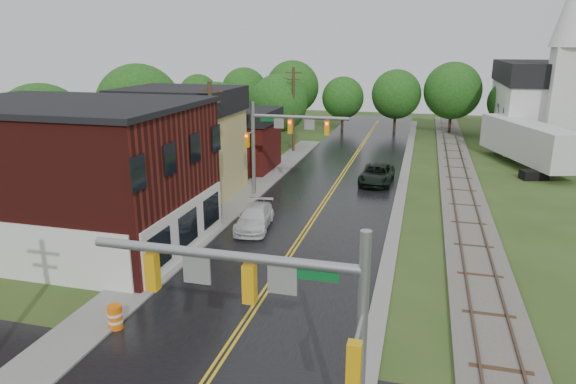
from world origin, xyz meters
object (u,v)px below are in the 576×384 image
at_px(utility_pole_b, 212,147).
at_px(tree_left_c, 217,113).
at_px(utility_pole_c, 293,108).
at_px(pickup_white, 255,218).
at_px(suv_dark, 377,175).
at_px(church, 550,95).
at_px(tree_left_a, 44,133).
at_px(semi_trailer, 527,141).
at_px(traffic_signal_near, 278,306).
at_px(construction_barrel, 115,317).
at_px(tree_left_e, 280,105).
at_px(brick_building, 71,175).
at_px(traffic_signal_far, 280,133).
at_px(tree_left_b, 140,109).

height_order(utility_pole_b, tree_left_c, utility_pole_b).
relative_size(utility_pole_c, pickup_white, 1.86).
bearing_deg(suv_dark, utility_pole_c, 134.46).
distance_m(church, tree_left_a, 51.01).
relative_size(utility_pole_b, semi_trailer, 0.65).
distance_m(traffic_signal_near, suv_dark, 31.32).
distance_m(church, construction_barrel, 53.11).
distance_m(church, utility_pole_b, 41.55).
distance_m(utility_pole_c, suv_dark, 15.37).
xyz_separation_m(tree_left_a, semi_trailer, (36.13, 20.95, -2.66)).
height_order(traffic_signal_near, tree_left_e, tree_left_e).
distance_m(suv_dark, semi_trailer, 16.43).
xyz_separation_m(utility_pole_c, suv_dark, (10.02, -10.97, -3.95)).
xyz_separation_m(tree_left_c, construction_barrel, (8.85, -32.72, -3.99)).
distance_m(utility_pole_c, tree_left_c, 8.16).
xyz_separation_m(suv_dark, construction_barrel, (-8.22, -25.86, -0.25)).
distance_m(tree_left_e, semi_trailer, 25.43).
distance_m(tree_left_a, pickup_white, 17.29).
bearing_deg(traffic_signal_near, tree_left_c, 114.56).
xyz_separation_m(brick_building, pickup_white, (9.25, 5.01, -3.45)).
xyz_separation_m(utility_pole_c, pickup_white, (3.57, -23.99, -4.02)).
distance_m(church, traffic_signal_far, 35.59).
distance_m(traffic_signal_near, tree_left_a, 30.66).
xyz_separation_m(pickup_white, construction_barrel, (-1.77, -12.83, -0.18)).
xyz_separation_m(traffic_signal_far, tree_left_e, (-5.38, 18.90, -0.16)).
bearing_deg(tree_left_a, traffic_signal_near, -40.47).
height_order(church, tree_left_a, church).
bearing_deg(tree_left_c, construction_barrel, -74.87).
bearing_deg(tree_left_e, church, 15.20).
bearing_deg(tree_left_a, semi_trailer, 30.11).
relative_size(tree_left_e, suv_dark, 1.47).
bearing_deg(pickup_white, tree_left_b, 133.72).
height_order(tree_left_a, tree_left_c, tree_left_a).
height_order(church, semi_trailer, church).
bearing_deg(construction_barrel, semi_trailer, 59.18).
bearing_deg(church, tree_left_b, -150.01).
xyz_separation_m(semi_trailer, construction_barrel, (-21.29, -35.67, -1.94)).
relative_size(brick_building, tree_left_e, 1.75).
xyz_separation_m(utility_pole_b, suv_dark, (10.02, 11.03, -3.95)).
bearing_deg(tree_left_a, tree_left_b, 78.69).
relative_size(tree_left_c, pickup_white, 1.58).
bearing_deg(utility_pole_c, traffic_signal_far, -78.91).
bearing_deg(tree_left_b, pickup_white, -39.14).
bearing_deg(construction_barrel, pickup_white, 82.17).
relative_size(traffic_signal_near, traffic_signal_far, 1.00).
bearing_deg(tree_left_b, utility_pole_c, 47.61).
height_order(tree_left_b, tree_left_e, tree_left_b).
height_order(traffic_signal_near, utility_pole_b, utility_pole_b).
relative_size(utility_pole_b, tree_left_b, 0.93).
bearing_deg(tree_left_c, tree_left_e, 50.19).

